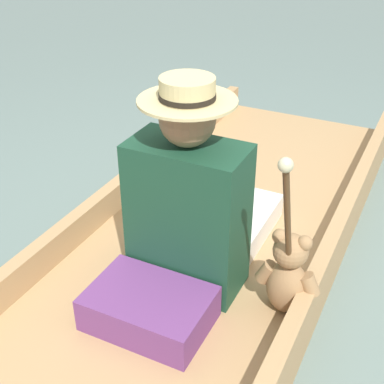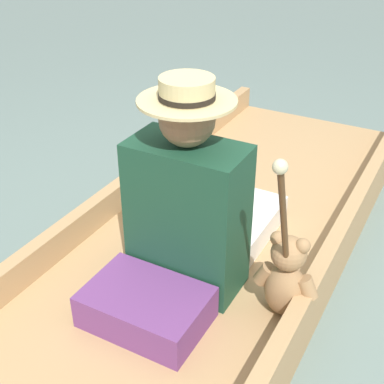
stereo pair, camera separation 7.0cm
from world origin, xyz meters
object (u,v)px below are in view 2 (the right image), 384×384
object	(u,v)px
wine_glass	(169,200)
walking_cane	(284,230)
seated_person	(198,206)
teddy_bear	(286,277)
champagne_bottle	(160,167)

from	to	relation	value
wine_glass	walking_cane	bearing A→B (deg)	-33.98
seated_person	wine_glass	bearing A→B (deg)	126.73
teddy_bear	champagne_bottle	size ratio (longest dim) A/B	1.13
seated_person	champagne_bottle	bearing A→B (deg)	125.30
teddy_bear	wine_glass	xyz separation A→B (m)	(-0.70, 0.38, -0.09)
seated_person	wine_glass	xyz separation A→B (m)	(-0.31, 0.29, -0.22)
champagne_bottle	wine_glass	bearing A→B (deg)	-47.98
walking_cane	champagne_bottle	size ratio (longest dim) A/B	2.36
teddy_bear	champagne_bottle	distance (m)	0.98
teddy_bear	walking_cane	bearing A→B (deg)	-87.16
seated_person	walking_cane	size ratio (longest dim) A/B	1.14
seated_person	wine_glass	distance (m)	0.48
seated_person	champagne_bottle	xyz separation A→B (m)	(-0.44, 0.44, -0.15)
seated_person	wine_glass	size ratio (longest dim) A/B	8.96
wine_glass	champagne_bottle	bearing A→B (deg)	132.02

